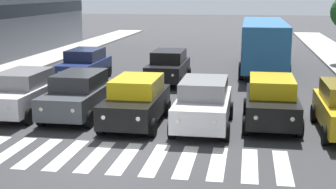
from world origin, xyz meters
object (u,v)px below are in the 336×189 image
Objects in this scene: car_2 at (204,103)px; car_4 at (79,94)px; car_1 at (271,101)px; car_5 at (23,92)px; car_row2_0 at (168,66)px; car_row2_1 at (85,65)px; car_3 at (136,101)px; bus_behind_traffic at (264,40)px.

car_2 is 1.00× the size of car_4.
car_1 and car_2 have the same top height.
car_5 is at bearing 0.13° from car_4.
car_4 is 7.96m from car_row2_0.
car_2 and car_4 have the same top height.
car_row2_1 is at bearing -89.80° from car_5.
car_3 is 2.55m from car_4.
car_3 is 1.00× the size of car_row2_1.
car_3 is at bearing 91.37° from car_row2_0.
car_2 is at bearing 18.57° from car_1.
car_1 is at bearing 142.50° from car_row2_1.
car_1 and car_row2_1 have the same top height.
car_3 is 8.35m from car_row2_0.
bus_behind_traffic is (0.00, -12.73, 0.97)m from car_1.
car_1 is at bearing -179.41° from car_4.
car_4 is 7.83m from car_row2_1.
car_1 is 1.00× the size of car_row2_0.
car_5 is (9.61, 0.08, 0.00)m from car_1.
car_row2_0 is 0.42× the size of bus_behind_traffic.
car_3 is at bearing 70.21° from bus_behind_traffic.
car_row2_1 is (2.33, -7.47, 0.00)m from car_4.
car_1 is 12.76m from bus_behind_traffic.
car_3 is 1.00× the size of car_row2_0.
car_2 is 2.46m from car_3.
car_1 is 4.92m from car_3.
car_3 and car_row2_0 have the same top height.
car_row2_1 is at bearing -72.69° from car_4.
car_5 and car_row2_1 have the same top height.
car_3 and car_row2_1 have the same top height.
car_1 is 1.00× the size of car_2.
bus_behind_traffic is at bearing -126.89° from car_5.
car_4 is 14.77m from bus_behind_traffic.
car_row2_0 is at bearing -88.63° from car_3.
car_5 is (2.30, 0.01, 0.00)m from car_4.
car_5 is at bearing 59.22° from car_row2_0.
car_row2_1 is at bearing 28.94° from bus_behind_traffic.
car_4 is (7.31, 0.08, 0.00)m from car_1.
car_row2_0 is at bearing 45.58° from bus_behind_traffic.
car_5 is at bearing 90.20° from car_row2_1.
car_1 is 9.10m from car_row2_0.
car_row2_0 is at bearing -72.37° from car_2.
car_5 is 8.89m from car_row2_0.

